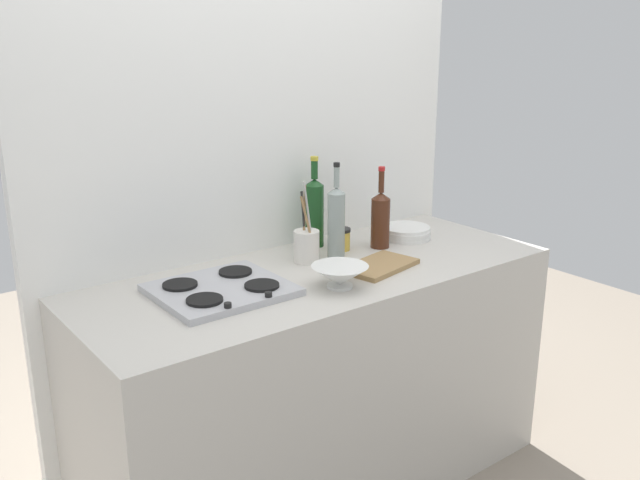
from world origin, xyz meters
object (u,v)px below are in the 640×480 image
(utensil_crock, at_px, (307,245))
(condiment_jar_front, at_px, (341,239))
(wine_bottle_leftmost, at_px, (336,222))
(stovetop_hob, at_px, (221,289))
(wine_bottle_mid_left, at_px, (380,218))
(cutting_board, at_px, (379,266))
(plate_stack, at_px, (406,232))
(wine_bottle_mid_right, at_px, (315,211))
(mixing_bowl, at_px, (340,276))

(utensil_crock, height_order, condiment_jar_front, utensil_crock)
(wine_bottle_leftmost, relative_size, utensil_crock, 1.19)
(utensil_crock, bearing_deg, stovetop_hob, -167.63)
(wine_bottle_mid_left, bearing_deg, wine_bottle_leftmost, -179.24)
(stovetop_hob, relative_size, condiment_jar_front, 4.82)
(cutting_board, bearing_deg, plate_stack, 31.92)
(plate_stack, bearing_deg, wine_bottle_leftmost, -175.76)
(wine_bottle_mid_left, distance_m, wine_bottle_mid_right, 0.27)
(stovetop_hob, xyz_separation_m, plate_stack, (0.95, 0.09, 0.01))
(plate_stack, bearing_deg, wine_bottle_mid_right, 158.21)
(wine_bottle_mid_left, relative_size, mixing_bowl, 1.68)
(stovetop_hob, height_order, plate_stack, plate_stack)
(mixing_bowl, relative_size, condiment_jar_front, 2.22)
(wine_bottle_mid_left, height_order, condiment_jar_front, wine_bottle_mid_left)
(wine_bottle_mid_right, height_order, cutting_board, wine_bottle_mid_right)
(condiment_jar_front, bearing_deg, mixing_bowl, -129.58)
(plate_stack, height_order, wine_bottle_mid_left, wine_bottle_mid_left)
(condiment_jar_front, xyz_separation_m, cutting_board, (-0.03, -0.26, -0.04))
(wine_bottle_mid_right, height_order, condiment_jar_front, wine_bottle_mid_right)
(wine_bottle_mid_left, xyz_separation_m, mixing_bowl, (-0.42, -0.26, -0.08))
(plate_stack, distance_m, condiment_jar_front, 0.33)
(mixing_bowl, bearing_deg, wine_bottle_mid_left, 31.87)
(mixing_bowl, bearing_deg, wine_bottle_mid_right, 63.20)
(wine_bottle_mid_left, bearing_deg, plate_stack, 8.75)
(wine_bottle_mid_left, bearing_deg, utensil_crock, 174.94)
(utensil_crock, bearing_deg, condiment_jar_front, 10.56)
(plate_stack, distance_m, wine_bottle_mid_left, 0.20)
(mixing_bowl, bearing_deg, utensil_crock, 75.89)
(mixing_bowl, bearing_deg, wine_bottle_leftmost, 53.64)
(stovetop_hob, distance_m, wine_bottle_mid_right, 0.63)
(stovetop_hob, distance_m, wine_bottle_leftmost, 0.56)
(plate_stack, bearing_deg, stovetop_hob, -174.61)
(condiment_jar_front, bearing_deg, wine_bottle_mid_left, -24.57)
(wine_bottle_mid_right, xyz_separation_m, cutting_board, (0.02, -0.37, -0.14))
(stovetop_hob, height_order, mixing_bowl, mixing_bowl)
(wine_bottle_mid_left, distance_m, mixing_bowl, 0.50)
(wine_bottle_mid_left, height_order, mixing_bowl, wine_bottle_mid_left)
(wine_bottle_mid_right, bearing_deg, plate_stack, -21.79)
(stovetop_hob, height_order, utensil_crock, utensil_crock)
(wine_bottle_mid_left, bearing_deg, stovetop_hob, -175.38)
(utensil_crock, xyz_separation_m, condiment_jar_front, (0.20, 0.04, -0.02))
(wine_bottle_leftmost, xyz_separation_m, wine_bottle_mid_right, (0.03, 0.18, 0.00))
(stovetop_hob, relative_size, wine_bottle_leftmost, 1.15)
(wine_bottle_leftmost, height_order, condiment_jar_front, wine_bottle_leftmost)
(wine_bottle_mid_left, relative_size, utensil_crock, 1.05)
(wine_bottle_mid_left, relative_size, cutting_board, 1.14)
(stovetop_hob, distance_m, utensil_crock, 0.44)
(utensil_crock, relative_size, cutting_board, 1.09)
(plate_stack, xyz_separation_m, cutting_board, (-0.35, -0.22, -0.02))
(wine_bottle_leftmost, relative_size, wine_bottle_mid_right, 1.01)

